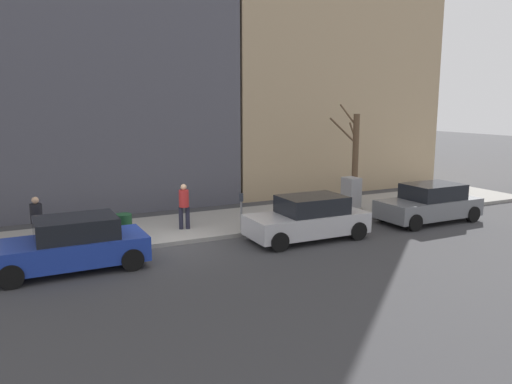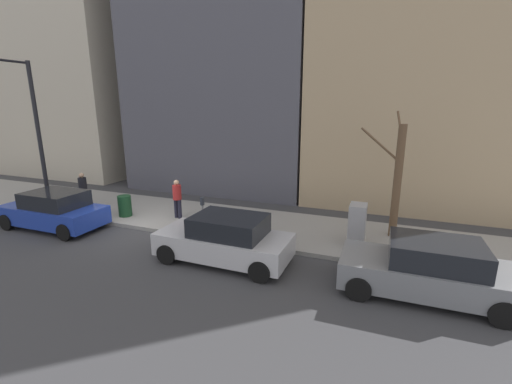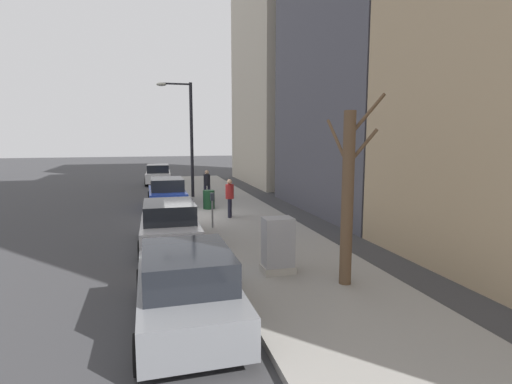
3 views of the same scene
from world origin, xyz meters
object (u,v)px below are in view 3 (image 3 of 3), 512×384
(office_block_center, at_px, (410,10))
(parked_car_silver, at_px, (169,225))
(utility_box, at_px, (278,246))
(parking_meter, at_px, (212,206))
(parked_car_blue, at_px, (167,193))
(streetlamp, at_px, (187,130))
(pedestrian_near_meter, at_px, (230,196))
(office_tower_right, at_px, (315,47))
(pedestrian_midblock, at_px, (207,183))
(parked_car_grey, at_px, (187,287))
(parked_car_white, at_px, (158,174))
(bare_tree, at_px, (348,194))
(trash_bin, at_px, (209,200))

(office_block_center, bearing_deg, parked_car_silver, -158.69)
(utility_box, bearing_deg, office_block_center, 41.85)
(utility_box, relative_size, office_block_center, 0.07)
(parking_meter, bearing_deg, parked_car_blue, 103.73)
(streetlamp, xyz_separation_m, pedestrian_near_meter, (1.20, -6.45, -2.93))
(parked_car_blue, bearing_deg, office_tower_right, 37.71)
(parked_car_blue, height_order, pedestrian_midblock, pedestrian_midblock)
(parked_car_silver, bearing_deg, utility_box, -55.41)
(parked_car_grey, xyz_separation_m, parked_car_white, (-0.05, 24.27, 0.00))
(parked_car_blue, relative_size, streetlamp, 0.65)
(parked_car_silver, xyz_separation_m, office_block_center, (11.94, 4.66, 9.02))
(parked_car_silver, relative_size, streetlamp, 0.65)
(parking_meter, bearing_deg, parked_car_white, 95.74)
(parked_car_blue, distance_m, bare_tree, 13.23)
(parking_meter, distance_m, pedestrian_near_meter, 2.09)
(office_block_center, bearing_deg, office_tower_right, 88.09)
(pedestrian_near_meter, height_order, office_tower_right, office_tower_right)
(parking_meter, xyz_separation_m, bare_tree, (2.17, -6.67, 1.31))
(streetlamp, relative_size, pedestrian_midblock, 3.92)
(office_block_center, bearing_deg, pedestrian_near_meter, -173.37)
(parked_car_blue, distance_m, streetlamp, 4.21)
(parked_car_white, bearing_deg, pedestrian_midblock, -74.76)
(parked_car_grey, bearing_deg, streetlamp, 84.03)
(parked_car_silver, xyz_separation_m, pedestrian_near_meter, (2.73, 3.58, 0.35))
(parked_car_grey, bearing_deg, pedestrian_midblock, 79.94)
(parked_car_silver, distance_m, office_tower_right, 23.45)
(pedestrian_midblock, xyz_separation_m, office_block_center, (9.51, -3.85, 8.67))
(parked_car_grey, distance_m, bare_tree, 4.20)
(pedestrian_near_meter, xyz_separation_m, office_block_center, (9.21, 1.07, 8.67))
(parked_car_blue, height_order, office_tower_right, office_tower_right)
(parked_car_silver, relative_size, bare_tree, 0.94)
(parking_meter, height_order, pedestrian_near_meter, pedestrian_near_meter)
(parked_car_grey, height_order, trash_bin, parked_car_grey)
(parking_meter, height_order, bare_tree, bare_tree)
(parking_meter, bearing_deg, pedestrian_midblock, 83.85)
(parked_car_blue, xyz_separation_m, trash_bin, (1.91, -1.85, -0.14))
(utility_box, xyz_separation_m, pedestrian_near_meter, (0.18, 7.34, 0.24))
(office_tower_right, bearing_deg, parked_car_grey, -118.12)
(parked_car_blue, height_order, pedestrian_near_meter, pedestrian_near_meter)
(parking_meter, xyz_separation_m, pedestrian_near_meter, (1.03, 1.81, 0.11))
(parked_car_white, relative_size, trash_bin, 4.72)
(trash_bin, relative_size, office_block_center, 0.05)
(bare_tree, relative_size, trash_bin, 4.98)
(parked_car_grey, relative_size, parked_car_white, 0.99)
(pedestrian_midblock, bearing_deg, parked_car_white, 83.33)
(parked_car_grey, relative_size, pedestrian_midblock, 2.54)
(parked_car_grey, relative_size, pedestrian_near_meter, 2.54)
(trash_bin, relative_size, pedestrian_near_meter, 0.54)
(parked_car_silver, height_order, parking_meter, parked_car_silver)
(parked_car_silver, xyz_separation_m, parked_car_blue, (0.24, 7.74, 0.00))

